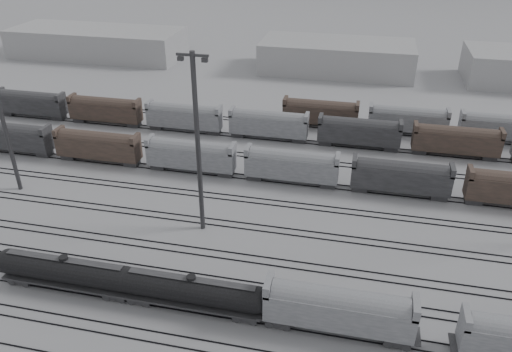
% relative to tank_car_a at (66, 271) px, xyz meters
% --- Properties ---
extents(ground, '(900.00, 900.00, 0.00)m').
position_rel_tank_car_a_xyz_m(ground, '(13.45, -1.00, -2.56)').
color(ground, '#A3A3A8').
rests_on(ground, ground).
extents(tracks, '(220.00, 71.50, 0.16)m').
position_rel_tank_car_a_xyz_m(tracks, '(13.45, 16.50, -2.48)').
color(tracks, black).
rests_on(tracks, ground).
extents(tank_car_a, '(17.88, 2.98, 4.42)m').
position_rel_tank_car_a_xyz_m(tank_car_a, '(0.00, 0.00, 0.00)').
color(tank_car_a, '#232326').
rests_on(tank_car_a, ground).
extents(tank_car_b, '(17.87, 2.98, 4.42)m').
position_rel_tank_car_a_xyz_m(tank_car_b, '(15.37, 0.00, -0.00)').
color(tank_car_b, '#232326').
rests_on(tank_car_b, ground).
extents(hopper_car_a, '(15.56, 3.09, 5.56)m').
position_rel_tank_car_a_xyz_m(hopper_car_a, '(31.35, 0.00, 0.88)').
color(hopper_car_a, '#232326').
rests_on(hopper_car_a, ground).
extents(light_mast_b, '(3.88, 0.62, 24.28)m').
position_rel_tank_car_a_xyz_m(light_mast_b, '(-20.32, 19.36, 10.32)').
color(light_mast_b, '#353437').
rests_on(light_mast_b, ground).
extents(light_mast_c, '(3.99, 0.64, 24.95)m').
position_rel_tank_car_a_xyz_m(light_mast_c, '(11.48, 15.36, 10.68)').
color(light_mast_c, '#353437').
rests_on(light_mast_c, ground).
extents(bg_string_near, '(151.00, 3.00, 5.60)m').
position_rel_tank_car_a_xyz_m(bg_string_near, '(21.45, 31.00, 0.24)').
color(bg_string_near, gray).
rests_on(bg_string_near, ground).
extents(bg_string_mid, '(151.00, 3.00, 5.60)m').
position_rel_tank_car_a_xyz_m(bg_string_mid, '(31.45, 47.00, 0.24)').
color(bg_string_mid, '#232326').
rests_on(bg_string_mid, ground).
extents(bg_string_far, '(66.00, 3.00, 5.60)m').
position_rel_tank_car_a_xyz_m(bg_string_far, '(48.95, 55.00, 0.24)').
color(bg_string_far, brown).
rests_on(bg_string_far, ground).
extents(warehouse_left, '(50.00, 18.00, 8.00)m').
position_rel_tank_car_a_xyz_m(warehouse_left, '(-46.55, 94.00, 1.44)').
color(warehouse_left, '#A0A1A3').
rests_on(warehouse_left, ground).
extents(warehouse_mid, '(40.00, 18.00, 8.00)m').
position_rel_tank_car_a_xyz_m(warehouse_mid, '(23.45, 94.00, 1.44)').
color(warehouse_mid, '#A0A1A3').
rests_on(warehouse_mid, ground).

